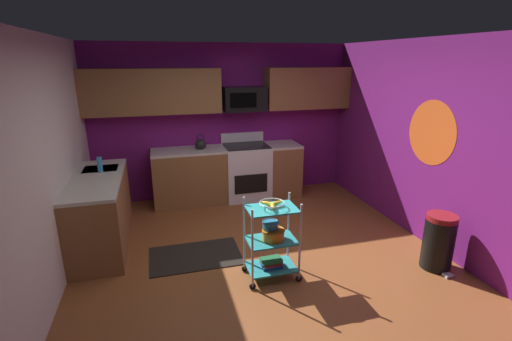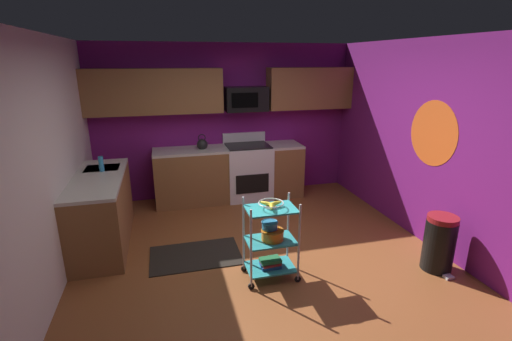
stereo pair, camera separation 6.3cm
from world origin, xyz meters
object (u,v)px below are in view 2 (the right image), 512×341
Objects in this scene: mixing_bowl_small at (270,225)px; mixing_bowl_large at (272,234)px; trash_can at (439,243)px; oven_range at (248,171)px; microwave at (246,99)px; rolling_cart at (271,240)px; fruit_bowl at (271,204)px; book_stack at (270,263)px; dish_soap_bottle at (101,164)px; kettle at (202,144)px.

mixing_bowl_large is at bearing -62.13° from mixing_bowl_small.
mixing_bowl_large is 1.93m from trash_can.
mixing_bowl_small is 1.97m from trash_can.
trash_can is (1.58, -2.80, -0.15)m from oven_range.
mixing_bowl_small is 0.28× the size of trash_can.
microwave is 3.58m from trash_can.
trash_can is (1.91, -0.37, -0.29)m from mixing_bowl_small.
rolling_cart is (-0.33, -2.57, -1.25)m from microwave.
oven_range is at bearing 82.21° from mixing_bowl_small.
microwave reaches higher than fruit_bowl.
mixing_bowl_large is 1.08× the size of book_stack.
oven_range is at bearing 22.71° from dish_soap_bottle.
microwave is at bearing 118.60° from trash_can.
kettle reaches higher than trash_can.
trash_can is at bearing -49.92° from kettle.
mixing_bowl_large is 2.55m from kettle.
trash_can is (3.78, -1.88, -0.69)m from dish_soap_bottle.
kettle is at bearing 100.51° from mixing_bowl_large.
dish_soap_bottle is at bearing 153.57° from trash_can.
fruit_bowl is (-0.33, -2.47, 0.40)m from oven_range.
mixing_bowl_small is 2.43m from dish_soap_bottle.
kettle is at bearing 100.03° from rolling_cart.
microwave reaches higher than mixing_bowl_large.
book_stack is at bearing -79.97° from kettle.
mixing_bowl_small is at bearing -97.79° from oven_range.
trash_can is (1.58, -2.90, -1.37)m from microwave.
mixing_bowl_large is 2.49m from dish_soap_bottle.
fruit_bowl is 0.41× the size of trash_can.
mixing_bowl_small is (0.00, 0.04, -0.26)m from fruit_bowl.
microwave is at bearing 82.65° from book_stack.
microwave is 2.88m from rolling_cart.
fruit_bowl reaches higher than mixing_bowl_small.
mixing_bowl_small is 0.44m from book_stack.
rolling_cart reaches higher than mixing_bowl_small.
fruit_bowl is 2.02m from trash_can.
microwave reaches higher than kettle.
microwave is 3.50× the size of dish_soap_bottle.
mixing_bowl_small is 0.91× the size of dish_soap_bottle.
rolling_cart is 3.47× the size of kettle.
kettle is at bearing 100.03° from book_stack.
microwave is 0.77× the size of rolling_cart.
dish_soap_bottle is at bearing 140.24° from book_stack.
mixing_bowl_small reaches higher than mixing_bowl_large.
fruit_bowl is (-0.33, -2.57, -0.82)m from microwave.
rolling_cart is 3.93× the size of book_stack.
oven_range reaches higher than book_stack.
rolling_cart is 0.42m from fruit_bowl.
book_stack is at bearing 170.30° from trash_can.
mixing_bowl_small is 2.49m from kettle.
kettle is (-0.44, 2.47, 0.82)m from book_stack.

